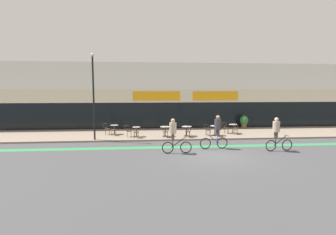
{
  "coord_description": "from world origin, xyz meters",
  "views": [
    {
      "loc": [
        -3.86,
        -14.01,
        3.66
      ],
      "look_at": [
        -2.12,
        5.31,
        1.62
      ],
      "focal_mm": 28.0,
      "sensor_mm": 36.0,
      "label": 1
    }
  ],
  "objects_px": {
    "bistro_table_1": "(136,130)",
    "bistro_table_3": "(187,129)",
    "cafe_chair_1_near": "(136,131)",
    "cyclist_0": "(217,130)",
    "cafe_chair_5_side": "(225,127)",
    "lamp_post": "(93,91)",
    "bistro_table_2": "(165,129)",
    "bistro_table_5": "(233,127)",
    "bistro_table_0": "(114,128)",
    "cafe_chair_0_side": "(106,128)",
    "cafe_chair_4_side": "(207,129)",
    "cafe_chair_1_side": "(128,130)",
    "cafe_chair_4_near": "(217,130)",
    "cyclist_1": "(277,132)",
    "cafe_chair_2_near": "(166,131)",
    "cafe_chair_3_near": "(188,131)",
    "cafe_chair_0_near": "(114,129)",
    "bistro_table_4": "(215,128)",
    "planter_pot": "(244,121)",
    "cafe_chair_5_near": "(236,128)"
  },
  "relations": [
    {
      "from": "bistro_table_3",
      "to": "lamp_post",
      "type": "xyz_separation_m",
      "value": [
        -6.8,
        -0.86,
        2.92
      ]
    },
    {
      "from": "bistro_table_5",
      "to": "cafe_chair_0_side",
      "type": "distance_m",
      "value": 10.29
    },
    {
      "from": "bistro_table_2",
      "to": "cafe_chair_3_near",
      "type": "distance_m",
      "value": 1.78
    },
    {
      "from": "cafe_chair_1_side",
      "to": "cafe_chair_4_near",
      "type": "relative_size",
      "value": 1.0
    },
    {
      "from": "bistro_table_0",
      "to": "cafe_chair_0_side",
      "type": "distance_m",
      "value": 0.63
    },
    {
      "from": "cafe_chair_3_near",
      "to": "lamp_post",
      "type": "bearing_deg",
      "value": 94.46
    },
    {
      "from": "bistro_table_0",
      "to": "cafe_chair_0_side",
      "type": "bearing_deg",
      "value": -179.32
    },
    {
      "from": "cafe_chair_1_near",
      "to": "cafe_chair_1_side",
      "type": "height_order",
      "value": "same"
    },
    {
      "from": "bistro_table_1",
      "to": "bistro_table_3",
      "type": "relative_size",
      "value": 0.97
    },
    {
      "from": "cafe_chair_1_side",
      "to": "cafe_chair_4_near",
      "type": "bearing_deg",
      "value": -9.53
    },
    {
      "from": "bistro_table_1",
      "to": "cafe_chair_0_side",
      "type": "relative_size",
      "value": 0.83
    },
    {
      "from": "bistro_table_4",
      "to": "bistro_table_5",
      "type": "bearing_deg",
      "value": 27.25
    },
    {
      "from": "cafe_chair_4_side",
      "to": "cafe_chair_2_near",
      "type": "bearing_deg",
      "value": -172.92
    },
    {
      "from": "bistro_table_1",
      "to": "cafe_chair_4_side",
      "type": "xyz_separation_m",
      "value": [
        5.49,
        -0.0,
        -0.01
      ]
    },
    {
      "from": "bistro_table_1",
      "to": "cafe_chair_3_near",
      "type": "relative_size",
      "value": 0.83
    },
    {
      "from": "cafe_chair_1_near",
      "to": "cyclist_0",
      "type": "height_order",
      "value": "cyclist_0"
    },
    {
      "from": "bistro_table_2",
      "to": "bistro_table_5",
      "type": "distance_m",
      "value": 5.75
    },
    {
      "from": "cafe_chair_0_side",
      "to": "cafe_chair_2_near",
      "type": "height_order",
      "value": "same"
    },
    {
      "from": "cafe_chair_2_near",
      "to": "cafe_chair_3_near",
      "type": "xyz_separation_m",
      "value": [
        1.67,
        -0.01,
        0.0
      ]
    },
    {
      "from": "cafe_chair_5_side",
      "to": "lamp_post",
      "type": "relative_size",
      "value": 0.15
    },
    {
      "from": "bistro_table_1",
      "to": "lamp_post",
      "type": "xyz_separation_m",
      "value": [
        -2.94,
        -0.93,
        2.94
      ]
    },
    {
      "from": "cafe_chair_3_near",
      "to": "cafe_chair_5_near",
      "type": "relative_size",
      "value": 1.0
    },
    {
      "from": "bistro_table_0",
      "to": "cafe_chair_0_near",
      "type": "distance_m",
      "value": 0.63
    },
    {
      "from": "cafe_chair_5_side",
      "to": "cyclist_0",
      "type": "xyz_separation_m",
      "value": [
        -2.13,
        -4.95,
        0.56
      ]
    },
    {
      "from": "bistro_table_2",
      "to": "cafe_chair_4_side",
      "type": "xyz_separation_m",
      "value": [
        3.3,
        0.06,
        -0.03
      ]
    },
    {
      "from": "bistro_table_5",
      "to": "cafe_chair_1_near",
      "type": "bearing_deg",
      "value": -169.01
    },
    {
      "from": "bistro_table_2",
      "to": "cafe_chair_2_near",
      "type": "height_order",
      "value": "cafe_chair_2_near"
    },
    {
      "from": "bistro_table_3",
      "to": "cafe_chair_3_near",
      "type": "height_order",
      "value": "cafe_chair_3_near"
    },
    {
      "from": "cafe_chair_5_side",
      "to": "cyclist_1",
      "type": "xyz_separation_m",
      "value": [
        1.29,
        -5.91,
        0.51
      ]
    },
    {
      "from": "cafe_chair_0_near",
      "to": "cafe_chair_1_near",
      "type": "bearing_deg",
      "value": -131.03
    },
    {
      "from": "bistro_table_0",
      "to": "bistro_table_4",
      "type": "xyz_separation_m",
      "value": [
        7.91,
        -1.26,
        0.02
      ]
    },
    {
      "from": "cafe_chair_3_near",
      "to": "cyclist_1",
      "type": "xyz_separation_m",
      "value": [
        4.68,
        -4.3,
        0.51
      ]
    },
    {
      "from": "cafe_chair_4_near",
      "to": "cafe_chair_4_side",
      "type": "xyz_separation_m",
      "value": [
        -0.64,
        0.62,
        0.0
      ]
    },
    {
      "from": "cafe_chair_2_near",
      "to": "lamp_post",
      "type": "relative_size",
      "value": 0.15
    },
    {
      "from": "cafe_chair_3_near",
      "to": "cyclist_0",
      "type": "height_order",
      "value": "cyclist_0"
    },
    {
      "from": "cafe_chair_0_near",
      "to": "cafe_chair_3_near",
      "type": "xyz_separation_m",
      "value": [
        5.64,
        -1.34,
        0.0
      ]
    },
    {
      "from": "bistro_table_2",
      "to": "cafe_chair_4_near",
      "type": "height_order",
      "value": "cafe_chair_4_near"
    },
    {
      "from": "bistro_table_3",
      "to": "cafe_chair_4_side",
      "type": "height_order",
      "value": "cafe_chair_4_side"
    },
    {
      "from": "cafe_chair_1_side",
      "to": "cyclist_1",
      "type": "bearing_deg",
      "value": -32.9
    },
    {
      "from": "cafe_chair_0_side",
      "to": "cyclist_1",
      "type": "relative_size",
      "value": 0.44
    },
    {
      "from": "bistro_table_4",
      "to": "planter_pot",
      "type": "height_order",
      "value": "planter_pot"
    },
    {
      "from": "cafe_chair_1_near",
      "to": "cafe_chair_3_near",
      "type": "bearing_deg",
      "value": -88.51
    },
    {
      "from": "bistro_table_1",
      "to": "bistro_table_3",
      "type": "xyz_separation_m",
      "value": [
        3.85,
        -0.08,
        0.02
      ]
    },
    {
      "from": "bistro_table_5",
      "to": "cafe_chair_1_near",
      "type": "relative_size",
      "value": 0.83
    },
    {
      "from": "bistro_table_4",
      "to": "cafe_chair_5_side",
      "type": "distance_m",
      "value": 1.44
    },
    {
      "from": "cyclist_0",
      "to": "bistro_table_5",
      "type": "bearing_deg",
      "value": -122.17
    },
    {
      "from": "cafe_chair_0_side",
      "to": "cafe_chair_5_side",
      "type": "relative_size",
      "value": 1.0
    },
    {
      "from": "bistro_table_0",
      "to": "bistro_table_4",
      "type": "bearing_deg",
      "value": -9.04
    },
    {
      "from": "cafe_chair_4_side",
      "to": "bistro_table_2",
      "type": "bearing_deg",
      "value": 176.41
    },
    {
      "from": "cafe_chair_1_side",
      "to": "bistro_table_0",
      "type": "bearing_deg",
      "value": 128.46
    }
  ]
}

